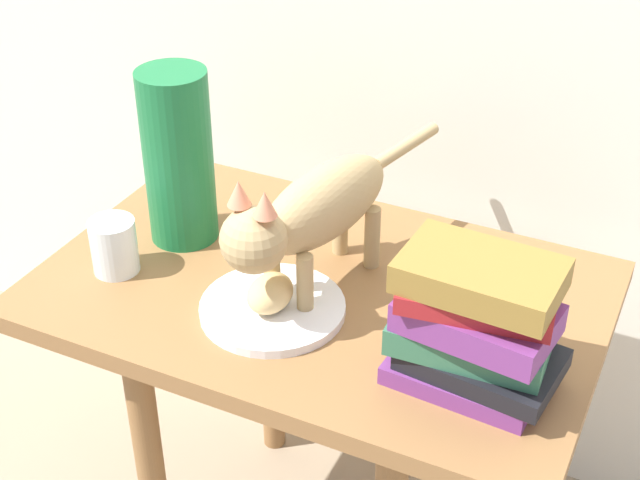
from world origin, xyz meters
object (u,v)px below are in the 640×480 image
(green_vase, at_px, (178,157))
(candle_jar, at_px, (114,249))
(plate, at_px, (273,308))
(tv_remote, at_px, (476,286))
(book_stack, at_px, (476,324))
(side_table, at_px, (320,332))
(cat, at_px, (313,212))
(bread_roll, at_px, (270,293))

(green_vase, height_order, candle_jar, green_vase)
(plate, relative_size, candle_jar, 2.44)
(green_vase, bearing_deg, candle_jar, -107.30)
(plate, relative_size, tv_remote, 1.38)
(candle_jar, bearing_deg, green_vase, 72.70)
(book_stack, relative_size, tv_remote, 1.47)
(book_stack, xyz_separation_m, candle_jar, (-0.56, 0.01, -0.06))
(plate, height_order, book_stack, book_stack)
(book_stack, bearing_deg, side_table, 157.55)
(cat, distance_m, green_vase, 0.26)
(plate, distance_m, book_stack, 0.31)
(cat, xyz_separation_m, book_stack, (0.27, -0.10, -0.04))
(green_vase, xyz_separation_m, tv_remote, (0.47, 0.05, -0.13))
(cat, bearing_deg, bread_roll, -107.77)
(bread_roll, xyz_separation_m, green_vase, (-0.22, 0.13, 0.10))
(candle_jar, xyz_separation_m, tv_remote, (0.51, 0.18, -0.03))
(side_table, bearing_deg, green_vase, 172.54)
(candle_jar, bearing_deg, side_table, 17.75)
(side_table, height_order, candle_jar, candle_jar)
(plate, xyz_separation_m, candle_jar, (-0.26, -0.01, 0.03))
(side_table, height_order, plate, plate)
(plate, height_order, cat, cat)
(plate, bearing_deg, tv_remote, 35.08)
(bread_roll, xyz_separation_m, tv_remote, (0.24, 0.18, -0.03))
(side_table, height_order, cat, cat)
(side_table, distance_m, candle_jar, 0.33)
(plate, bearing_deg, bread_roll, -80.47)
(tv_remote, bearing_deg, green_vase, -159.63)
(cat, distance_m, tv_remote, 0.27)
(side_table, relative_size, candle_jar, 9.68)
(bread_roll, relative_size, cat, 0.17)
(side_table, relative_size, book_stack, 3.74)
(tv_remote, bearing_deg, book_stack, -60.67)
(tv_remote, bearing_deg, candle_jar, -146.42)
(plate, relative_size, green_vase, 0.74)
(book_stack, xyz_separation_m, tv_remote, (-0.05, 0.19, -0.08))
(book_stack, height_order, candle_jar, book_stack)
(green_vase, distance_m, candle_jar, 0.17)
(side_table, bearing_deg, tv_remote, 21.72)
(plate, relative_size, book_stack, 0.94)
(side_table, distance_m, cat, 0.22)
(plate, height_order, candle_jar, candle_jar)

